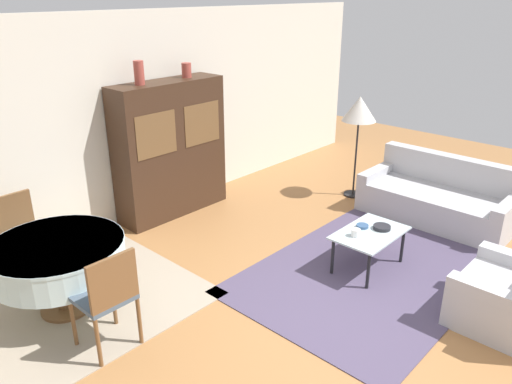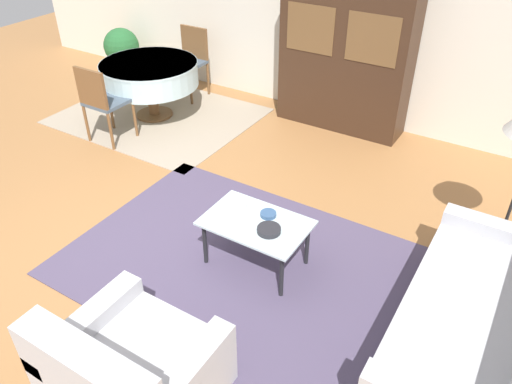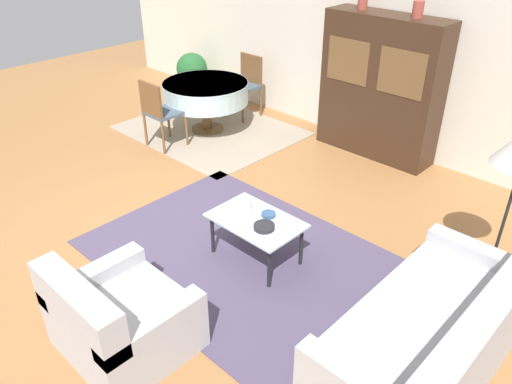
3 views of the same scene
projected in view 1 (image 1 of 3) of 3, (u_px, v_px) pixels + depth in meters
The scene contains 16 objects.
ground_plane at pixel (353, 332), 4.59m from camera, with size 14.00×14.00×0.00m, color #9E6B3D.
wall_back at pixel (117, 123), 6.35m from camera, with size 10.00×0.06×2.70m.
area_rug at pixel (370, 272), 5.55m from camera, with size 3.01×2.12×0.01m.
dining_rug at pixel (70, 306), 4.95m from camera, with size 2.46×1.99×0.01m.
couch at pixel (439, 199), 6.77m from camera, with size 0.94×1.97×0.82m.
coffee_table at pixel (370, 236), 5.49m from camera, with size 0.86×0.56×0.44m.
display_cabinet at pixel (171, 149), 6.75m from camera, with size 1.59×0.47×1.83m.
dining_table at pixel (58, 257), 4.69m from camera, with size 1.25×1.25×0.73m.
dining_chair_near at pixel (107, 294), 4.17m from camera, with size 0.44×0.44×0.95m.
dining_chair_far at pixel (19, 233), 5.23m from camera, with size 0.44×0.44×0.95m.
floor_lamp at pixel (359, 111), 7.15m from camera, with size 0.50×0.50×1.52m.
cup at pixel (356, 233), 5.37m from camera, with size 0.10×0.10×0.08m.
bowl at pixel (382, 227), 5.54m from camera, with size 0.19×0.19×0.04m.
bowl_small at pixel (362, 226), 5.58m from camera, with size 0.13×0.13×0.03m.
vase_tall at pixel (139, 73), 6.08m from camera, with size 0.12×0.12×0.29m.
vase_short at pixel (186, 70), 6.61m from camera, with size 0.13×0.13×0.19m.
Camera 1 is at (-3.37, -1.88, 2.93)m, focal length 35.00 mm.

